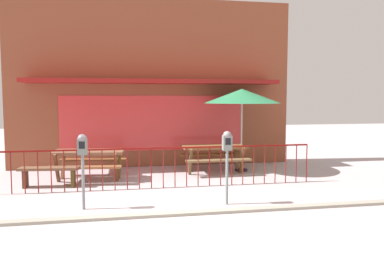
# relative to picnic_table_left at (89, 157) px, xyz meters

# --- Properties ---
(ground) EXTENTS (40.00, 40.00, 0.00)m
(ground) POSITION_rel_picnic_table_left_xyz_m (1.82, -2.88, -0.61)
(ground) COLOR #B0A4A7
(pub_storefront) EXTENTS (8.71, 1.45, 5.17)m
(pub_storefront) POSITION_rel_picnic_table_left_xyz_m (1.82, 1.90, 1.96)
(pub_storefront) COLOR #4E2925
(pub_storefront) RESTS_ON ground
(patio_fence_front) EXTENTS (7.34, 0.04, 0.97)m
(patio_fence_front) POSITION_rel_picnic_table_left_xyz_m (1.82, -1.14, 0.05)
(patio_fence_front) COLOR maroon
(patio_fence_front) RESTS_ON ground
(picnic_table_left) EXTENTS (1.94, 1.56, 0.79)m
(picnic_table_left) POSITION_rel_picnic_table_left_xyz_m (0.00, 0.00, 0.00)
(picnic_table_left) COLOR brown
(picnic_table_left) RESTS_ON ground
(picnic_table_right) EXTENTS (1.80, 1.36, 0.79)m
(picnic_table_right) POSITION_rel_picnic_table_left_xyz_m (3.42, 0.38, 0.00)
(picnic_table_right) COLOR brown
(picnic_table_right) RESTS_ON ground
(patio_umbrella) EXTENTS (2.19, 2.19, 2.39)m
(patio_umbrella) POSITION_rel_picnic_table_left_xyz_m (4.26, 0.49, 1.56)
(patio_umbrella) COLOR black
(patio_umbrella) RESTS_ON ground
(patio_bench) EXTENTS (1.43, 0.46, 0.48)m
(patio_bench) POSITION_rel_picnic_table_left_xyz_m (-0.87, -0.61, -0.26)
(patio_bench) COLOR brown
(patio_bench) RESTS_ON ground
(parking_meter_near) EXTENTS (0.18, 0.17, 1.45)m
(parking_meter_near) POSITION_rel_picnic_table_left_xyz_m (0.14, -2.57, 0.51)
(parking_meter_near) COLOR slate
(parking_meter_near) RESTS_ON ground
(parking_meter_far) EXTENTS (0.18, 0.17, 1.48)m
(parking_meter_far) POSITION_rel_picnic_table_left_xyz_m (2.94, -2.73, 0.53)
(parking_meter_far) COLOR slate
(parking_meter_far) RESTS_ON ground
(curb_edge) EXTENTS (12.19, 0.20, 0.11)m
(curb_edge) POSITION_rel_picnic_table_left_xyz_m (1.82, -3.23, -0.61)
(curb_edge) COLOR gray
(curb_edge) RESTS_ON ground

